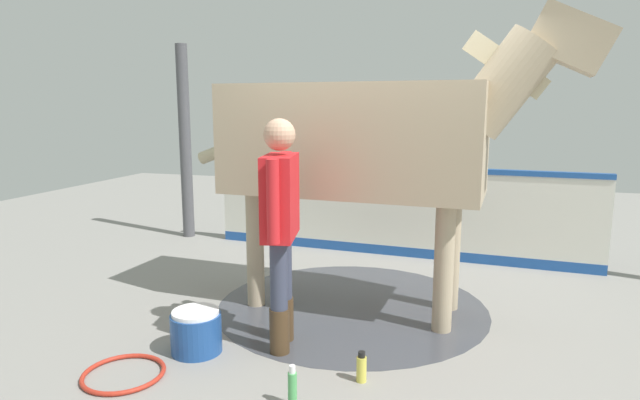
# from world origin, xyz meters

# --- Properties ---
(ground_plane) EXTENTS (16.00, 16.00, 0.02)m
(ground_plane) POSITION_xyz_m (0.00, 0.00, -0.01)
(ground_plane) COLOR gray
(wet_patch) EXTENTS (2.48, 2.48, 0.00)m
(wet_patch) POSITION_xyz_m (-0.01, 0.18, 0.00)
(wet_patch) COLOR #42444C
(wet_patch) RESTS_ON ground
(barrier_wall) EXTENTS (0.36, 4.73, 1.12)m
(barrier_wall) POSITION_xyz_m (1.82, 0.07, 0.52)
(barrier_wall) COLOR silver
(barrier_wall) RESTS_ON ground
(roof_post_far) EXTENTS (0.16, 0.16, 2.65)m
(roof_post_far) POSITION_xyz_m (1.97, 3.03, 1.33)
(roof_post_far) COLOR #4C4C51
(roof_post_far) RESTS_ON ground
(horse) EXTENTS (1.08, 3.57, 2.60)m
(horse) POSITION_xyz_m (-0.02, 0.07, 1.54)
(horse) COLOR tan
(horse) RESTS_ON ground
(handler) EXTENTS (0.68, 0.32, 1.74)m
(handler) POSITION_xyz_m (-0.97, 0.50, 1.02)
(handler) COLOR #47331E
(handler) RESTS_ON ground
(wash_bucket) EXTENTS (0.38, 0.38, 0.33)m
(wash_bucket) POSITION_xyz_m (-1.25, 1.09, 0.16)
(wash_bucket) COLOR #1E478C
(wash_bucket) RESTS_ON ground
(bottle_shampoo) EXTENTS (0.07, 0.07, 0.21)m
(bottle_shampoo) POSITION_xyz_m (-1.32, -0.20, 0.10)
(bottle_shampoo) COLOR #D8CC4C
(bottle_shampoo) RESTS_ON ground
(bottle_spray) EXTENTS (0.06, 0.06, 0.27)m
(bottle_spray) POSITION_xyz_m (-1.74, 0.15, 0.12)
(bottle_spray) COLOR #4CA559
(bottle_spray) RESTS_ON ground
(hose_coil) EXTENTS (0.56, 0.56, 0.03)m
(hose_coil) POSITION_xyz_m (-1.72, 1.38, 0.02)
(hose_coil) COLOR #B72D1E
(hose_coil) RESTS_ON ground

